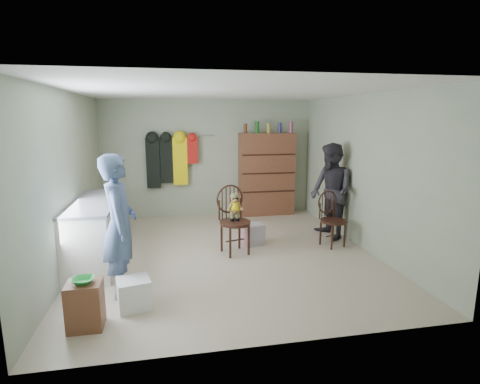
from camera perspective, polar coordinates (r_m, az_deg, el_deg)
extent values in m
plane|color=beige|center=(6.04, -2.00, -9.33)|extent=(5.00, 5.00, 0.00)
plane|color=#A5AE92|center=(8.18, -4.78, 5.09)|extent=(4.50, 0.00, 4.50)
plane|color=#A5AE92|center=(5.83, -24.52, 1.61)|extent=(0.00, 5.00, 5.00)
plane|color=#A5AE92|center=(6.46, 18.08, 2.93)|extent=(0.00, 5.00, 5.00)
plane|color=white|center=(5.67, -2.17, 15.05)|extent=(5.00, 5.00, 0.00)
cube|color=silver|center=(5.94, -21.07, -5.90)|extent=(0.60, 1.80, 0.90)
cube|color=slate|center=(5.82, -21.39, -1.47)|extent=(0.64, 1.86, 0.04)
cylinder|color=#99999E|center=(5.44, -18.71, -6.30)|extent=(0.02, 0.02, 0.14)
cylinder|color=#99999E|center=(6.29, -17.64, -3.86)|extent=(0.02, 0.02, 0.14)
cube|color=brown|center=(4.28, -22.53, -15.68)|extent=(0.34, 0.30, 0.49)
imported|color=green|center=(4.17, -22.82, -12.32)|extent=(0.22, 0.22, 0.05)
cube|color=white|center=(4.56, -15.85, -14.62)|extent=(0.42, 0.41, 0.34)
cylinder|color=#3C1E15|center=(5.89, -0.76, -4.70)|extent=(0.59, 0.59, 0.05)
cylinder|color=#3C1E15|center=(5.77, -1.50, -7.80)|extent=(0.04, 0.04, 0.48)
cylinder|color=#3C1E15|center=(5.91, 1.34, -7.35)|extent=(0.04, 0.04, 0.48)
cylinder|color=#3C1E15|center=(6.06, -2.83, -6.88)|extent=(0.04, 0.04, 0.48)
cylinder|color=#3C1E15|center=(6.18, -0.10, -6.48)|extent=(0.04, 0.04, 0.48)
torus|color=#3C1E15|center=(5.98, -1.56, -1.08)|extent=(0.46, 0.15, 0.47)
cylinder|color=#3C1E15|center=(5.93, -3.19, -2.78)|extent=(0.03, 0.03, 0.32)
cylinder|color=#3C1E15|center=(6.09, 0.13, -2.39)|extent=(0.03, 0.03, 0.32)
cylinder|color=yellow|center=(5.85, -0.80, -2.24)|extent=(0.14, 0.14, 0.13)
cylinder|color=#475128|center=(5.88, -0.80, -3.47)|extent=(0.08, 0.08, 0.20)
sphere|color=#9E7042|center=(5.82, -0.80, -1.04)|extent=(0.12, 0.12, 0.12)
cylinder|color=#475128|center=(5.81, -0.81, -0.47)|extent=(0.11, 0.11, 0.04)
cube|color=black|center=(5.77, -0.70, -1.07)|extent=(0.09, 0.01, 0.02)
cylinder|color=#3C1E15|center=(6.44, 14.03, -4.32)|extent=(0.52, 0.52, 0.04)
cylinder|color=#3C1E15|center=(6.32, 13.83, -6.76)|extent=(0.03, 0.03, 0.41)
cylinder|color=#3C1E15|center=(6.50, 15.65, -6.35)|extent=(0.03, 0.03, 0.41)
cylinder|color=#3C1E15|center=(6.52, 12.17, -6.12)|extent=(0.03, 0.03, 0.41)
cylinder|color=#3C1E15|center=(6.69, 13.98, -5.74)|extent=(0.03, 0.03, 0.41)
torus|color=#3C1E15|center=(6.49, 13.18, -1.48)|extent=(0.39, 0.14, 0.40)
cylinder|color=#3C1E15|center=(6.40, 12.07, -2.85)|extent=(0.03, 0.03, 0.27)
cylinder|color=#3C1E15|center=(6.62, 14.26, -2.50)|extent=(0.03, 0.03, 0.27)
cube|color=#E57278|center=(6.39, 2.03, -6.49)|extent=(0.39, 0.34, 0.36)
imported|color=#4A5E89|center=(4.70, -17.87, -4.89)|extent=(0.46, 0.66, 1.72)
imported|color=#2D2B33|center=(6.78, 13.69, 0.09)|extent=(0.74, 0.90, 1.70)
cube|color=brown|center=(8.26, 4.07, 2.71)|extent=(1.20, 0.38, 1.80)
cube|color=#3C1E15|center=(8.14, 4.38, 0.08)|extent=(1.16, 0.02, 0.03)
cube|color=#3C1E15|center=(8.07, 4.42, 2.86)|extent=(1.16, 0.02, 0.03)
cube|color=#3C1E15|center=(8.02, 4.47, 5.69)|extent=(1.16, 0.02, 0.03)
cylinder|color=#592D14|center=(7.96, 0.83, 9.66)|extent=(0.08, 0.08, 0.20)
cylinder|color=#19591E|center=(8.01, 2.61, 9.83)|extent=(0.09, 0.09, 0.25)
cylinder|color=#A59933|center=(8.08, 4.36, 9.65)|extent=(0.08, 0.08, 0.20)
cylinder|color=navy|center=(8.14, 6.08, 9.70)|extent=(0.08, 0.08, 0.22)
cylinder|color=#8C3F59|center=(8.22, 7.77, 9.76)|extent=(0.08, 0.08, 0.25)
cylinder|color=#99999E|center=(8.05, -7.66, 8.50)|extent=(1.00, 0.02, 0.02)
cube|color=black|center=(8.03, -13.10, 4.33)|extent=(0.28, 0.10, 1.05)
cube|color=black|center=(8.02, -11.12, 4.76)|extent=(0.26, 0.10, 0.95)
cube|color=yellow|center=(8.03, -9.10, 4.65)|extent=(0.30, 0.10, 1.00)
cube|color=red|center=(8.02, -7.29, 6.31)|extent=(0.22, 0.10, 0.55)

